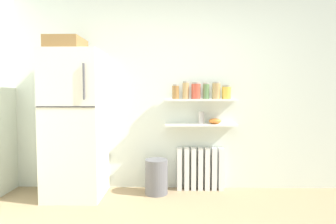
{
  "coord_description": "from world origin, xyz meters",
  "views": [
    {
      "loc": [
        -0.09,
        -1.81,
        1.25
      ],
      "look_at": [
        -0.15,
        1.6,
        1.05
      ],
      "focal_mm": 30.53,
      "sensor_mm": 36.0,
      "label": 1
    }
  ],
  "objects_px": {
    "storage_jar_1": "(186,90)",
    "shelf_bowl": "(215,121)",
    "storage_jar_0": "(176,92)",
    "storage_jar_2": "(196,91)",
    "storage_jar_5": "(226,92)",
    "vase": "(201,118)",
    "radiator": "(200,169)",
    "trash_bin": "(156,177)",
    "storage_jar_3": "(206,91)",
    "refrigerator": "(76,122)",
    "storage_jar_4": "(216,91)"
  },
  "relations": [
    {
      "from": "refrigerator",
      "to": "trash_bin",
      "type": "bearing_deg",
      "value": 4.5
    },
    {
      "from": "storage_jar_3",
      "to": "vase",
      "type": "height_order",
      "value": "storage_jar_3"
    },
    {
      "from": "storage_jar_3",
      "to": "storage_jar_4",
      "type": "xyz_separation_m",
      "value": [
        0.13,
        0.0,
        0.01
      ]
    },
    {
      "from": "storage_jar_1",
      "to": "vase",
      "type": "relative_size",
      "value": 1.43
    },
    {
      "from": "storage_jar_3",
      "to": "vase",
      "type": "xyz_separation_m",
      "value": [
        -0.06,
        0.0,
        -0.35
      ]
    },
    {
      "from": "storage_jar_0",
      "to": "storage_jar_3",
      "type": "xyz_separation_m",
      "value": [
        0.39,
        -0.0,
        0.01
      ]
    },
    {
      "from": "storage_jar_0",
      "to": "storage_jar_3",
      "type": "bearing_deg",
      "value": -0.0
    },
    {
      "from": "shelf_bowl",
      "to": "trash_bin",
      "type": "relative_size",
      "value": 0.37
    },
    {
      "from": "storage_jar_5",
      "to": "trash_bin",
      "type": "bearing_deg",
      "value": -170.99
    },
    {
      "from": "radiator",
      "to": "shelf_bowl",
      "type": "xyz_separation_m",
      "value": [
        0.18,
        -0.03,
        0.64
      ]
    },
    {
      "from": "storage_jar_1",
      "to": "storage_jar_3",
      "type": "bearing_deg",
      "value": -0.0
    },
    {
      "from": "shelf_bowl",
      "to": "vase",
      "type": "bearing_deg",
      "value": 180.0
    },
    {
      "from": "storage_jar_0",
      "to": "storage_jar_5",
      "type": "xyz_separation_m",
      "value": [
        0.66,
        0.0,
        -0.01
      ]
    },
    {
      "from": "storage_jar_2",
      "to": "storage_jar_5",
      "type": "height_order",
      "value": "storage_jar_2"
    },
    {
      "from": "storage_jar_3",
      "to": "storage_jar_5",
      "type": "distance_m",
      "value": 0.26
    },
    {
      "from": "storage_jar_2",
      "to": "storage_jar_3",
      "type": "relative_size",
      "value": 1.02
    },
    {
      "from": "storage_jar_2",
      "to": "storage_jar_3",
      "type": "height_order",
      "value": "storage_jar_2"
    },
    {
      "from": "storage_jar_1",
      "to": "shelf_bowl",
      "type": "xyz_separation_m",
      "value": [
        0.38,
        -0.0,
        -0.4
      ]
    },
    {
      "from": "vase",
      "to": "storage_jar_1",
      "type": "bearing_deg",
      "value": 180.0
    },
    {
      "from": "refrigerator",
      "to": "storage_jar_0",
      "type": "bearing_deg",
      "value": 10.14
    },
    {
      "from": "refrigerator",
      "to": "radiator",
      "type": "bearing_deg",
      "value": 9.12
    },
    {
      "from": "radiator",
      "to": "shelf_bowl",
      "type": "relative_size",
      "value": 3.77
    },
    {
      "from": "storage_jar_1",
      "to": "storage_jar_4",
      "type": "height_order",
      "value": "storage_jar_1"
    },
    {
      "from": "storage_jar_5",
      "to": "trash_bin",
      "type": "xyz_separation_m",
      "value": [
        -0.9,
        -0.14,
        -1.07
      ]
    },
    {
      "from": "refrigerator",
      "to": "storage_jar_2",
      "type": "bearing_deg",
      "value": 8.39
    },
    {
      "from": "storage_jar_5",
      "to": "storage_jar_2",
      "type": "bearing_deg",
      "value": -180.0
    },
    {
      "from": "storage_jar_4",
      "to": "storage_jar_0",
      "type": "bearing_deg",
      "value": 180.0
    },
    {
      "from": "radiator",
      "to": "vase",
      "type": "height_order",
      "value": "vase"
    },
    {
      "from": "radiator",
      "to": "storage_jar_0",
      "type": "relative_size",
      "value": 3.19
    },
    {
      "from": "storage_jar_3",
      "to": "trash_bin",
      "type": "xyz_separation_m",
      "value": [
        -0.64,
        -0.14,
        -1.09
      ]
    },
    {
      "from": "storage_jar_5",
      "to": "vase",
      "type": "xyz_separation_m",
      "value": [
        -0.32,
        -0.0,
        -0.33
      ]
    },
    {
      "from": "refrigerator",
      "to": "radiator",
      "type": "relative_size",
      "value": 3.21
    },
    {
      "from": "radiator",
      "to": "trash_bin",
      "type": "height_order",
      "value": "radiator"
    },
    {
      "from": "radiator",
      "to": "storage_jar_3",
      "type": "xyz_separation_m",
      "value": [
        0.07,
        -0.03,
        1.03
      ]
    },
    {
      "from": "storage_jar_0",
      "to": "storage_jar_2",
      "type": "relative_size",
      "value": 0.88
    },
    {
      "from": "trash_bin",
      "to": "storage_jar_5",
      "type": "bearing_deg",
      "value": 9.01
    },
    {
      "from": "storage_jar_1",
      "to": "storage_jar_3",
      "type": "distance_m",
      "value": 0.26
    },
    {
      "from": "refrigerator",
      "to": "vase",
      "type": "relative_size",
      "value": 12.12
    },
    {
      "from": "storage_jar_0",
      "to": "storage_jar_2",
      "type": "xyz_separation_m",
      "value": [
        0.26,
        -0.0,
        0.01
      ]
    },
    {
      "from": "storage_jar_2",
      "to": "vase",
      "type": "distance_m",
      "value": 0.36
    },
    {
      "from": "storage_jar_4",
      "to": "storage_jar_5",
      "type": "height_order",
      "value": "storage_jar_4"
    },
    {
      "from": "refrigerator",
      "to": "storage_jar_3",
      "type": "xyz_separation_m",
      "value": [
        1.63,
        0.22,
        0.38
      ]
    },
    {
      "from": "storage_jar_3",
      "to": "vase",
      "type": "distance_m",
      "value": 0.35
    },
    {
      "from": "storage_jar_0",
      "to": "storage_jar_1",
      "type": "distance_m",
      "value": 0.13
    },
    {
      "from": "vase",
      "to": "trash_bin",
      "type": "distance_m",
      "value": 0.95
    },
    {
      "from": "storage_jar_0",
      "to": "storage_jar_4",
      "type": "relative_size",
      "value": 0.86
    },
    {
      "from": "radiator",
      "to": "vase",
      "type": "xyz_separation_m",
      "value": [
        0.01,
        -0.03,
        0.68
      ]
    },
    {
      "from": "refrigerator",
      "to": "radiator",
      "type": "xyz_separation_m",
      "value": [
        1.56,
        0.25,
        -0.65
      ]
    },
    {
      "from": "radiator",
      "to": "storage_jar_2",
      "type": "bearing_deg",
      "value": -155.44
    },
    {
      "from": "storage_jar_0",
      "to": "storage_jar_1",
      "type": "xyz_separation_m",
      "value": [
        0.13,
        0.0,
        0.02
      ]
    }
  ]
}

